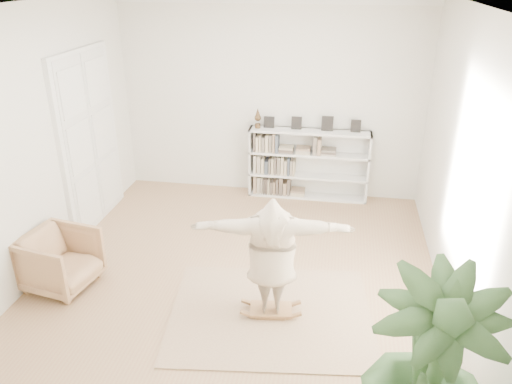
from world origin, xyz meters
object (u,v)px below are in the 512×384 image
(person, at_px, (272,253))
(houseplant, at_px, (428,377))
(bookshelf, at_px, (308,165))
(armchair, at_px, (60,260))
(rocker_board, at_px, (271,310))

(person, height_order, houseplant, houseplant)
(person, relative_size, houseplant, 0.99)
(bookshelf, relative_size, person, 1.17)
(armchair, bearing_deg, bookshelf, -31.41)
(bookshelf, distance_m, houseplant, 5.55)
(rocker_board, relative_size, houseplant, 0.29)
(bookshelf, bearing_deg, person, -92.61)
(armchair, relative_size, houseplant, 0.46)
(rocker_board, bearing_deg, bookshelf, 80.39)
(bookshelf, relative_size, rocker_board, 3.97)
(armchair, xyz_separation_m, rocker_board, (2.88, -0.14, -0.33))
(bookshelf, distance_m, rocker_board, 3.65)
(rocker_board, bearing_deg, armchair, 170.15)
(armchair, xyz_separation_m, houseplant, (4.42, -1.91, 0.55))
(rocker_board, distance_m, houseplant, 2.50)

